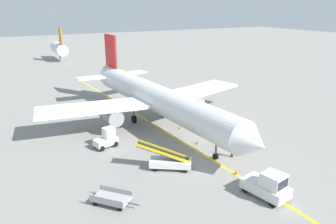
{
  "coord_description": "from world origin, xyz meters",
  "views": [
    {
      "loc": [
        -16.72,
        -22.7,
        14.38
      ],
      "look_at": [
        0.24,
        8.6,
        2.5
      ],
      "focal_mm": 34.4,
      "sensor_mm": 36.0,
      "label": 1
    }
  ],
  "objects_px": {
    "airliner": "(154,97)",
    "pushback_tug": "(268,186)",
    "baggage_cart_loaded": "(111,198)",
    "safety_cone_wingtip_left": "(236,172)",
    "safety_cone_nose_left": "(247,132)",
    "baggage_tug_by_cargo_door": "(196,107)",
    "belt_loader_forward_hold": "(169,161)",
    "ground_crew_marshaller": "(232,149)",
    "safety_cone_nose_right": "(198,142)",
    "safety_cone_wingtip_right": "(180,127)",
    "baggage_tug_near_wing": "(107,139)"
  },
  "relations": [
    {
      "from": "baggage_cart_loaded",
      "to": "safety_cone_nose_left",
      "type": "xyz_separation_m",
      "value": [
        18.55,
        5.79,
        -0.25
      ]
    },
    {
      "from": "belt_loader_forward_hold",
      "to": "safety_cone_nose_right",
      "type": "relative_size",
      "value": 11.03
    },
    {
      "from": "pushback_tug",
      "to": "safety_cone_wingtip_left",
      "type": "bearing_deg",
      "value": 87.14
    },
    {
      "from": "belt_loader_forward_hold",
      "to": "safety_cone_wingtip_left",
      "type": "distance_m",
      "value": 6.11
    },
    {
      "from": "airliner",
      "to": "baggage_tug_near_wing",
      "type": "relative_size",
      "value": 13.36
    },
    {
      "from": "safety_cone_nose_left",
      "to": "safety_cone_wingtip_left",
      "type": "bearing_deg",
      "value": -136.97
    },
    {
      "from": "belt_loader_forward_hold",
      "to": "pushback_tug",
      "type": "bearing_deg",
      "value": -59.52
    },
    {
      "from": "baggage_tug_near_wing",
      "to": "ground_crew_marshaller",
      "type": "xyz_separation_m",
      "value": [
        10.15,
        -8.24,
        -0.02
      ]
    },
    {
      "from": "airliner",
      "to": "safety_cone_nose_right",
      "type": "xyz_separation_m",
      "value": [
        1.21,
        -8.22,
        -3.2
      ]
    },
    {
      "from": "safety_cone_nose_right",
      "to": "baggage_cart_loaded",
      "type": "bearing_deg",
      "value": -152.78
    },
    {
      "from": "baggage_cart_loaded",
      "to": "safety_cone_nose_left",
      "type": "height_order",
      "value": "baggage_cart_loaded"
    },
    {
      "from": "safety_cone_wingtip_right",
      "to": "safety_cone_nose_right",
      "type": "bearing_deg",
      "value": -97.38
    },
    {
      "from": "baggage_cart_loaded",
      "to": "safety_cone_wingtip_left",
      "type": "xyz_separation_m",
      "value": [
        11.28,
        -0.99,
        -0.25
      ]
    },
    {
      "from": "airliner",
      "to": "pushback_tug",
      "type": "height_order",
      "value": "airliner"
    },
    {
      "from": "baggage_cart_loaded",
      "to": "safety_cone_nose_right",
      "type": "relative_size",
      "value": 7.59
    },
    {
      "from": "airliner",
      "to": "ground_crew_marshaller",
      "type": "distance_m",
      "value": 12.91
    },
    {
      "from": "safety_cone_nose_right",
      "to": "safety_cone_wingtip_left",
      "type": "distance_m",
      "value": 7.14
    },
    {
      "from": "ground_crew_marshaller",
      "to": "safety_cone_wingtip_right",
      "type": "xyz_separation_m",
      "value": [
        -0.65,
        9.0,
        -0.69
      ]
    },
    {
      "from": "baggage_tug_near_wing",
      "to": "safety_cone_wingtip_left",
      "type": "xyz_separation_m",
      "value": [
        8.26,
        -11.15,
        -0.71
      ]
    },
    {
      "from": "baggage_tug_near_wing",
      "to": "safety_cone_nose_right",
      "type": "height_order",
      "value": "baggage_tug_near_wing"
    },
    {
      "from": "baggage_tug_by_cargo_door",
      "to": "belt_loader_forward_hold",
      "type": "xyz_separation_m",
      "value": [
        -10.96,
        -12.24,
        -0.15
      ]
    },
    {
      "from": "safety_cone_nose_left",
      "to": "safety_cone_nose_right",
      "type": "distance_m",
      "value": 6.65
    },
    {
      "from": "belt_loader_forward_hold",
      "to": "safety_cone_wingtip_right",
      "type": "distance_m",
      "value": 10.09
    },
    {
      "from": "safety_cone_nose_left",
      "to": "safety_cone_nose_right",
      "type": "xyz_separation_m",
      "value": [
        -6.65,
        0.33,
        0.0
      ]
    },
    {
      "from": "airliner",
      "to": "safety_cone_nose_left",
      "type": "relative_size",
      "value": 80.3
    },
    {
      "from": "airliner",
      "to": "pushback_tug",
      "type": "distance_m",
      "value": 19.42
    },
    {
      "from": "baggage_cart_loaded",
      "to": "safety_cone_nose_left",
      "type": "relative_size",
      "value": 7.59
    },
    {
      "from": "baggage_tug_near_wing",
      "to": "baggage_tug_by_cargo_door",
      "type": "xyz_separation_m",
      "value": [
        14.48,
        4.89,
        0.0
      ]
    },
    {
      "from": "belt_loader_forward_hold",
      "to": "baggage_tug_by_cargo_door",
      "type": "bearing_deg",
      "value": 48.14
    },
    {
      "from": "ground_crew_marshaller",
      "to": "baggage_cart_loaded",
      "type": "bearing_deg",
      "value": -171.71
    },
    {
      "from": "ground_crew_marshaller",
      "to": "safety_cone_nose_left",
      "type": "xyz_separation_m",
      "value": [
        5.38,
        3.87,
        -0.69
      ]
    },
    {
      "from": "baggage_cart_loaded",
      "to": "ground_crew_marshaller",
      "type": "height_order",
      "value": "ground_crew_marshaller"
    },
    {
      "from": "safety_cone_nose_right",
      "to": "ground_crew_marshaller",
      "type": "bearing_deg",
      "value": -73.23
    },
    {
      "from": "baggage_cart_loaded",
      "to": "safety_cone_nose_right",
      "type": "xyz_separation_m",
      "value": [
        11.9,
        6.12,
        -0.25
      ]
    },
    {
      "from": "belt_loader_forward_hold",
      "to": "safety_cone_nose_right",
      "type": "bearing_deg",
      "value": 31.65
    },
    {
      "from": "ground_crew_marshaller",
      "to": "baggage_tug_by_cargo_door",
      "type": "bearing_deg",
      "value": 71.77
    },
    {
      "from": "ground_crew_marshaller",
      "to": "airliner",
      "type": "bearing_deg",
      "value": 101.25
    },
    {
      "from": "pushback_tug",
      "to": "baggage_tug_by_cargo_door",
      "type": "bearing_deg",
      "value": 72.21
    },
    {
      "from": "baggage_cart_loaded",
      "to": "safety_cone_nose_left",
      "type": "distance_m",
      "value": 19.43
    },
    {
      "from": "baggage_tug_by_cargo_door",
      "to": "safety_cone_wingtip_left",
      "type": "xyz_separation_m",
      "value": [
        -6.21,
        -16.04,
        -0.71
      ]
    },
    {
      "from": "safety_cone_nose_right",
      "to": "safety_cone_wingtip_right",
      "type": "relative_size",
      "value": 1.0
    },
    {
      "from": "baggage_tug_by_cargo_door",
      "to": "safety_cone_wingtip_right",
      "type": "relative_size",
      "value": 6.14
    },
    {
      "from": "baggage_tug_by_cargo_door",
      "to": "ground_crew_marshaller",
      "type": "relative_size",
      "value": 1.59
    },
    {
      "from": "ground_crew_marshaller",
      "to": "safety_cone_wingtip_left",
      "type": "height_order",
      "value": "ground_crew_marshaller"
    },
    {
      "from": "baggage_cart_loaded",
      "to": "ground_crew_marshaller",
      "type": "distance_m",
      "value": 13.32
    },
    {
      "from": "baggage_cart_loaded",
      "to": "baggage_tug_by_cargo_door",
      "type": "bearing_deg",
      "value": 40.7
    },
    {
      "from": "baggage_tug_by_cargo_door",
      "to": "belt_loader_forward_hold",
      "type": "distance_m",
      "value": 16.43
    },
    {
      "from": "airliner",
      "to": "safety_cone_nose_right",
      "type": "distance_m",
      "value": 8.9
    },
    {
      "from": "safety_cone_wingtip_right",
      "to": "belt_loader_forward_hold",
      "type": "bearing_deg",
      "value": -126.48
    },
    {
      "from": "pushback_tug",
      "to": "baggage_cart_loaded",
      "type": "bearing_deg",
      "value": 156.05
    }
  ]
}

